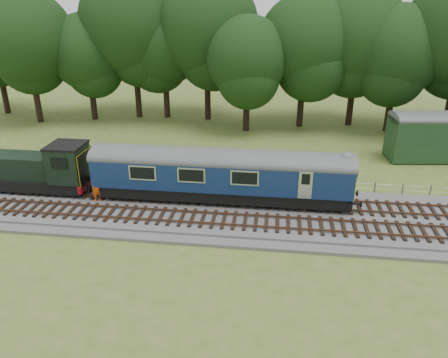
# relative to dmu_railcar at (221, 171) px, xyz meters

# --- Properties ---
(ground) EXTENTS (120.00, 120.00, 0.00)m
(ground) POSITION_rel_dmu_railcar_xyz_m (1.30, -1.40, -2.61)
(ground) COLOR #4A6926
(ground) RESTS_ON ground
(ballast) EXTENTS (70.00, 7.00, 0.35)m
(ballast) POSITION_rel_dmu_railcar_xyz_m (1.30, -1.40, -2.43)
(ballast) COLOR #4C4C4F
(ballast) RESTS_ON ground
(track_north) EXTENTS (67.20, 2.40, 0.21)m
(track_north) POSITION_rel_dmu_railcar_xyz_m (1.30, -0.00, -2.19)
(track_north) COLOR black
(track_north) RESTS_ON ballast
(track_south) EXTENTS (67.20, 2.40, 0.21)m
(track_south) POSITION_rel_dmu_railcar_xyz_m (1.30, -3.00, -2.19)
(track_south) COLOR black
(track_south) RESTS_ON ballast
(fence) EXTENTS (64.00, 0.12, 1.00)m
(fence) POSITION_rel_dmu_railcar_xyz_m (1.30, 3.10, -2.61)
(fence) COLOR #6B6054
(fence) RESTS_ON ground
(tree_line) EXTENTS (70.00, 8.00, 18.00)m
(tree_line) POSITION_rel_dmu_railcar_xyz_m (1.30, 20.60, -2.61)
(tree_line) COLOR black
(tree_line) RESTS_ON ground
(dmu_railcar) EXTENTS (18.05, 2.86, 3.88)m
(dmu_railcar) POSITION_rel_dmu_railcar_xyz_m (0.00, 0.00, 0.00)
(dmu_railcar) COLOR black
(dmu_railcar) RESTS_ON ground
(shunter_loco) EXTENTS (8.91, 2.60, 3.38)m
(shunter_loco) POSITION_rel_dmu_railcar_xyz_m (-13.93, 0.00, -0.63)
(shunter_loco) COLOR black
(shunter_loco) RESTS_ON ground
(worker) EXTENTS (0.79, 0.74, 1.82)m
(worker) POSITION_rel_dmu_railcar_xyz_m (-8.70, -1.26, -1.35)
(worker) COLOR #FF5A0D
(worker) RESTS_ON ballast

